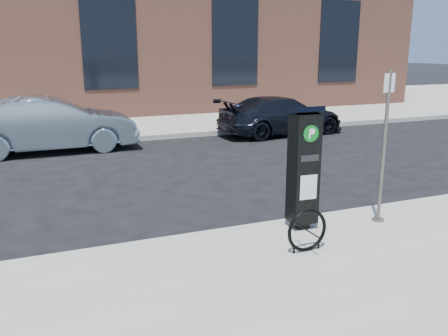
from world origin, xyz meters
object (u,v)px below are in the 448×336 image
car_dark (281,115)px  sign_pole (384,149)px  car_silver (50,125)px  bike_rack (307,231)px  parking_kiosk (304,166)px

car_dark → sign_pole: bearing=157.1°
car_silver → car_dark: 7.10m
car_dark → car_silver: bearing=85.3°
sign_pole → car_dark: size_ratio=0.54×
bike_rack → car_dark: 9.55m
sign_pole → bike_rack: size_ratio=3.90×
bike_rack → car_dark: (4.27, 8.54, 0.18)m
parking_kiosk → sign_pole: bearing=-7.3°
bike_rack → car_dark: bearing=61.7°
parking_kiosk → bike_rack: 1.09m
car_dark → parking_kiosk: bearing=148.7°
parking_kiosk → bike_rack: size_ratio=3.10×
bike_rack → car_dark: size_ratio=0.14×
parking_kiosk → car_silver: size_ratio=0.41×
sign_pole → car_silver: bearing=112.3°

